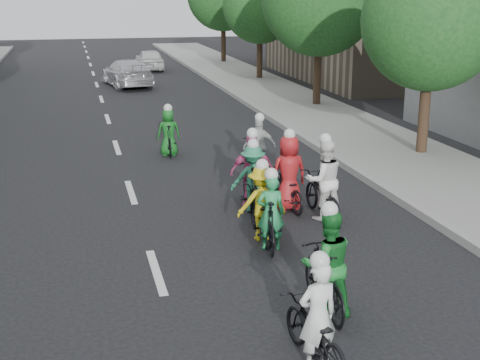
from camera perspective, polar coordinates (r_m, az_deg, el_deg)
name	(u,v)px	position (r m, az deg, el deg)	size (l,w,h in m)	color
ground	(156,272)	(12.07, -7.16, -7.79)	(120.00, 120.00, 0.00)	black
sidewalk_right	(351,133)	(23.42, 9.46, 4.01)	(4.00, 80.00, 0.15)	gray
curb_right	(298,135)	(22.72, 4.93, 3.84)	(0.18, 80.00, 0.18)	#999993
bldg_se	(388,5)	(39.01, 12.53, 14.37)	(10.00, 14.00, 8.00)	gray
tree_r_0	(431,21)	(20.27, 15.99, 12.90)	(4.00, 4.00, 5.97)	black
tree_r_2	(260,6)	(36.99, 1.72, 14.60)	(4.00, 4.00, 5.97)	black
cyclist_0	(315,328)	(9.07, 6.44, -12.46)	(0.81, 1.74, 1.65)	black
cyclist_1	(326,272)	(10.36, 7.32, -7.77)	(0.83, 1.78, 1.83)	black
cyclist_2	(261,209)	(13.34, 1.79, -2.51)	(1.01, 1.97, 1.66)	black
cyclist_3	(252,178)	(15.23, 1.00, 0.14)	(1.03, 1.71, 1.87)	black
cyclist_4	(288,181)	(15.16, 4.11, -0.10)	(0.89, 1.75, 1.88)	black
cyclist_5	(270,219)	(12.88, 2.54, -3.37)	(0.77, 1.73, 1.62)	black
cyclist_6	(323,188)	(14.63, 7.08, -0.69)	(0.87, 1.89, 1.90)	black
cyclist_7	(252,183)	(14.99, 1.05, -0.25)	(1.06, 1.86, 1.68)	black
cyclist_8	(259,153)	(18.07, 1.60, 2.32)	(0.90, 1.74, 1.69)	black
cyclist_9	(168,136)	(20.26, -6.12, 3.75)	(0.72, 1.61, 1.57)	black
follow_car_lead	(127,73)	(35.33, -9.62, 9.00)	(1.94, 4.77, 1.38)	silver
follow_car_trail	(149,60)	(42.39, -7.75, 10.15)	(1.53, 3.81, 1.30)	silver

